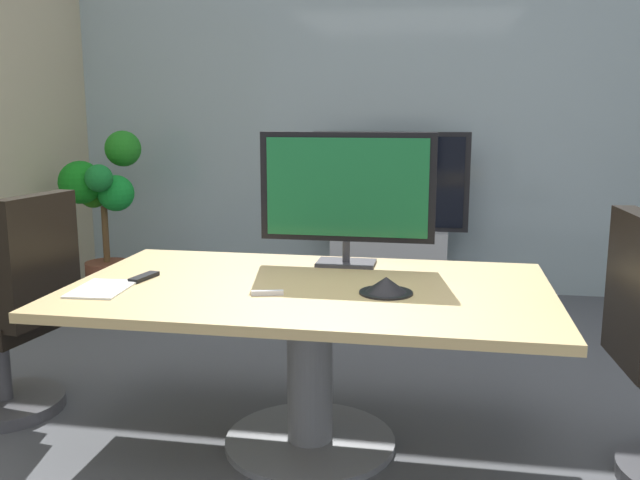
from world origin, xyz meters
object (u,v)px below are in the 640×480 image
Objects in this scene: office_chair_left at (15,324)px; conference_phone at (386,286)px; conference_table at (310,325)px; potted_plant at (103,205)px; remote_control at (144,277)px; wall_display_unit at (390,243)px; tv_monitor at (347,191)px.

conference_phone is (1.80, -0.15, 0.31)m from office_chair_left.
conference_table is 9.25× the size of conference_phone.
potted_plant reaches higher than office_chair_left.
office_chair_left is 1.83m from conference_phone.
office_chair_left is at bearing -176.66° from remote_control.
wall_display_unit is at bearing 86.62° from conference_table.
conference_table is at bearing -45.67° from potted_plant.
potted_plant is at bearing -155.88° from office_chair_left.
wall_display_unit is (0.05, 2.10, -0.65)m from tv_monitor.
tv_monitor is at bearing 77.06° from conference_table.
wall_display_unit is at bearing 81.30° from remote_control.
wall_display_unit is at bearing 11.33° from potted_plant.
office_chair_left is 0.83× the size of wall_display_unit.
remote_control reaches higher than conference_table.
remote_control is (-1.08, 0.06, -0.02)m from conference_phone.
office_chair_left is 6.41× the size of remote_control.
wall_display_unit is 2.72m from remote_control.
tv_monitor is at bearing -37.84° from potted_plant.
conference_table is 0.69m from tv_monitor.
office_chair_left reaches higher than conference_phone.
wall_display_unit reaches higher than conference_phone.
conference_table is 0.40m from conference_phone.
potted_plant is (-0.58, 2.02, 0.29)m from office_chair_left.
wall_display_unit is 2.63m from conference_phone.
potted_plant is 2.48m from remote_control.
office_chair_left is 2.12m from potted_plant.
remote_control is (1.29, -2.11, -0.01)m from potted_plant.
office_chair_left is 0.83× the size of potted_plant.
office_chair_left is 2.94m from wall_display_unit.
potted_plant is at bearing 137.59° from conference_phone.
remote_control is (-0.74, -0.02, 0.19)m from conference_table.
wall_display_unit reaches higher than conference_table.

